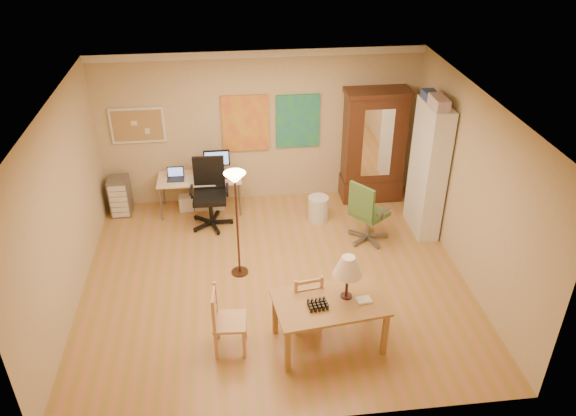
{
  "coord_description": "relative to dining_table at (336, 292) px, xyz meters",
  "views": [
    {
      "loc": [
        -0.56,
        -6.51,
        5.08
      ],
      "look_at": [
        0.23,
        0.3,
        1.02
      ],
      "focal_mm": 35.0,
      "sensor_mm": 36.0,
      "label": 1
    }
  ],
  "objects": [
    {
      "name": "floor",
      "position": [
        -0.62,
        1.34,
        -0.79
      ],
      "size": [
        5.5,
        5.5,
        0.0
      ],
      "primitive_type": "plane",
      "color": "#A5813A",
      "rests_on": "ground"
    },
    {
      "name": "ladder_chair_left",
      "position": [
        -1.32,
        0.03,
        -0.38
      ],
      "size": [
        0.42,
        0.44,
        0.89
      ],
      "color": "#BB7955",
      "rests_on": "floor"
    },
    {
      "name": "crown_molding",
      "position": [
        -0.62,
        3.8,
        1.85
      ],
      "size": [
        5.5,
        0.08,
        0.12
      ],
      "primitive_type": "cube",
      "color": "white",
      "rests_on": "floor"
    },
    {
      "name": "armoire",
      "position": [
        1.34,
        3.58,
        0.09
      ],
      "size": [
        1.11,
        0.52,
        2.03
      ],
      "color": "#3A1F10",
      "rests_on": "floor"
    },
    {
      "name": "bookshelf",
      "position": [
        1.93,
        2.45,
        0.29
      ],
      "size": [
        0.33,
        0.87,
        2.18
      ],
      "color": "white",
      "rests_on": "floor"
    },
    {
      "name": "torchiere_lamp",
      "position": [
        -1.12,
        1.56,
        0.54
      ],
      "size": [
        0.3,
        0.3,
        1.66
      ],
      "color": "#3A2417",
      "rests_on": "floor"
    },
    {
      "name": "office_chair_black",
      "position": [
        -1.54,
        2.98,
        -0.48
      ],
      "size": [
        0.71,
        0.71,
        1.16
      ],
      "color": "black",
      "rests_on": "floor"
    },
    {
      "name": "art_panel_left",
      "position": [
        -0.87,
        3.81,
        0.66
      ],
      "size": [
        0.8,
        0.04,
        1.0
      ],
      "primitive_type": "cube",
      "color": "yellow",
      "rests_on": "floor"
    },
    {
      "name": "computer_desk",
      "position": [
        -1.68,
        3.5,
        -0.4
      ],
      "size": [
        1.42,
        0.62,
        1.07
      ],
      "color": "beige",
      "rests_on": "floor"
    },
    {
      "name": "drawer_cart",
      "position": [
        -3.09,
        3.52,
        -0.46
      ],
      "size": [
        0.34,
        0.4,
        0.67
      ],
      "color": "slate",
      "rests_on": "floor"
    },
    {
      "name": "corkboard",
      "position": [
        -2.67,
        3.81,
        0.71
      ],
      "size": [
        0.9,
        0.04,
        0.62
      ],
      "primitive_type": "cube",
      "color": "tan",
      "rests_on": "floor"
    },
    {
      "name": "wastebin",
      "position": [
        0.27,
        2.91,
        -0.58
      ],
      "size": [
        0.35,
        0.35,
        0.44
      ],
      "primitive_type": "cylinder",
      "color": "silver",
      "rests_on": "floor"
    },
    {
      "name": "office_chair_green",
      "position": [
        0.94,
        2.19,
        -0.51
      ],
      "size": [
        0.68,
        0.68,
        1.07
      ],
      "color": "slate",
      "rests_on": "floor"
    },
    {
      "name": "dining_table",
      "position": [
        0.0,
        0.0,
        0.0
      ],
      "size": [
        1.42,
        0.96,
        1.25
      ],
      "color": "olive",
      "rests_on": "floor"
    },
    {
      "name": "ladder_chair_back",
      "position": [
        -0.32,
        0.36,
        -0.4
      ],
      "size": [
        0.44,
        0.42,
        0.84
      ],
      "color": "#BB7955",
      "rests_on": "floor"
    },
    {
      "name": "art_panel_right",
      "position": [
        0.03,
        3.81,
        0.66
      ],
      "size": [
        0.75,
        0.04,
        0.95
      ],
      "primitive_type": "cube",
      "color": "teal",
      "rests_on": "floor"
    }
  ]
}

